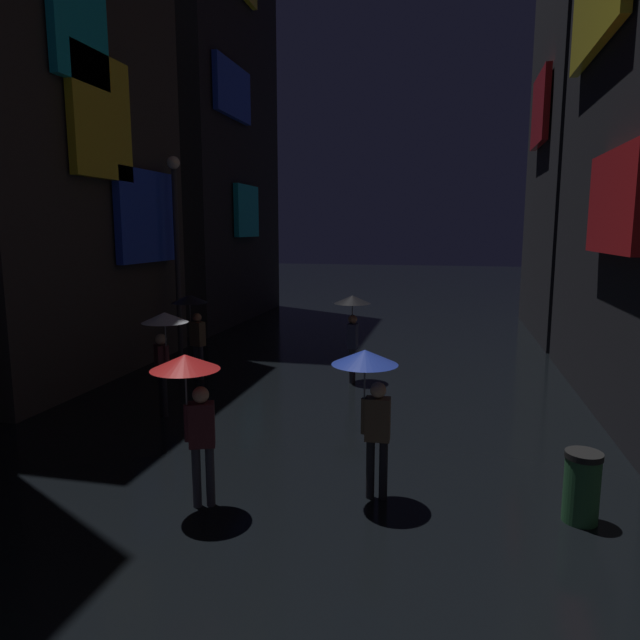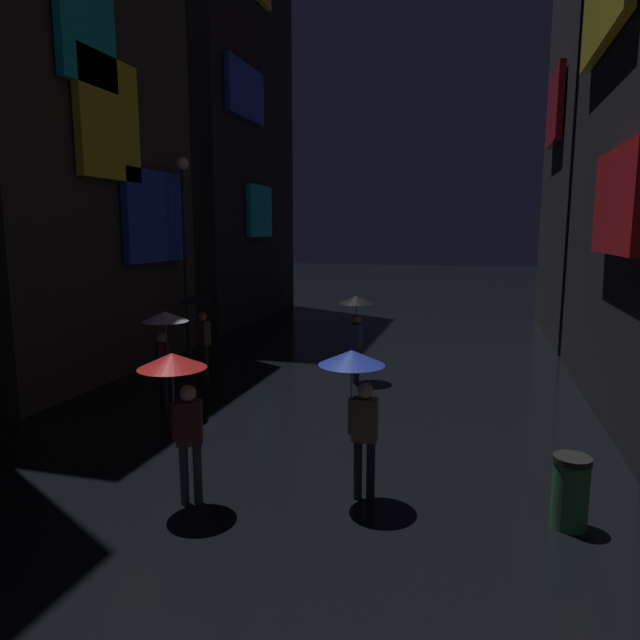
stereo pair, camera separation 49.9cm
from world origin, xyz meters
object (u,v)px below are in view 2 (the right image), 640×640
object	(u,v)px
pedestrian_foreground_left_blue	(356,383)
trash_bin	(570,492)
pedestrian_near_crossing_black	(356,314)
pedestrian_midstreet_left_clear	(165,333)
pedestrian_far_right_black	(198,312)
pedestrian_foreground_right_red	(178,386)
streetlamp_left_far	(185,235)

from	to	relation	value
pedestrian_foreground_left_blue	trash_bin	size ratio (longest dim) A/B	2.28
pedestrian_near_crossing_black	pedestrian_midstreet_left_clear	world-z (taller)	same
trash_bin	pedestrian_far_right_black	bearing A→B (deg)	145.35
pedestrian_foreground_left_blue	pedestrian_far_right_black	bearing A→B (deg)	133.40
pedestrian_foreground_right_red	pedestrian_foreground_left_blue	bearing A→B (deg)	19.27
pedestrian_foreground_right_red	pedestrian_midstreet_left_clear	world-z (taller)	same
pedestrian_near_crossing_black	pedestrian_foreground_left_blue	distance (m)	6.26
pedestrian_near_crossing_black	pedestrian_far_right_black	bearing A→B (deg)	-169.94
pedestrian_near_crossing_black	trash_bin	distance (m)	7.44
pedestrian_near_crossing_black	pedestrian_midstreet_left_clear	size ratio (longest dim) A/B	1.00
trash_bin	pedestrian_near_crossing_black	bearing A→B (deg)	123.11
pedestrian_foreground_left_blue	pedestrian_foreground_right_red	world-z (taller)	same
pedestrian_near_crossing_black	streetlamp_left_far	xyz separation A→B (m)	(-5.29, 1.39, 1.89)
pedestrian_near_crossing_black	trash_bin	size ratio (longest dim) A/B	2.28
pedestrian_foreground_right_red	pedestrian_far_right_black	distance (m)	6.88
pedestrian_foreground_left_blue	streetlamp_left_far	world-z (taller)	streetlamp_left_far
pedestrian_foreground_left_blue	trash_bin	xyz separation A→B (m)	(2.75, -0.01, -1.20)
pedestrian_midstreet_left_clear	streetlamp_left_far	size ratio (longest dim) A/B	0.37
trash_bin	pedestrian_foreground_left_blue	bearing A→B (deg)	179.72
streetlamp_left_far	trash_bin	distance (m)	12.36
trash_bin	pedestrian_midstreet_left_clear	bearing A→B (deg)	159.91
pedestrian_foreground_right_red	trash_bin	world-z (taller)	pedestrian_foreground_right_red
pedestrian_near_crossing_black	trash_bin	xyz separation A→B (m)	(4.01, -6.15, -1.20)
pedestrian_near_crossing_black	streetlamp_left_far	size ratio (longest dim) A/B	0.37
pedestrian_foreground_left_blue	pedestrian_midstreet_left_clear	size ratio (longest dim) A/B	1.00
pedestrian_midstreet_left_clear	pedestrian_near_crossing_black	bearing A→B (deg)	48.29
pedestrian_midstreet_left_clear	trash_bin	size ratio (longest dim) A/B	2.28
pedestrian_far_right_black	pedestrian_near_crossing_black	bearing A→B (deg)	10.06
pedestrian_near_crossing_black	pedestrian_far_right_black	world-z (taller)	same
pedestrian_foreground_right_red	pedestrian_midstreet_left_clear	bearing A→B (deg)	122.77
pedestrian_near_crossing_black	streetlamp_left_far	bearing A→B (deg)	165.26
streetlamp_left_far	trash_bin	world-z (taller)	streetlamp_left_far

